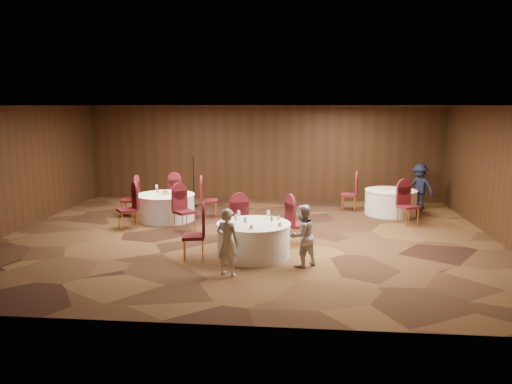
# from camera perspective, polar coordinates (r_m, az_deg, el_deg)

# --- Properties ---
(ground) EXTENTS (12.00, 12.00, 0.00)m
(ground) POSITION_cam_1_polar(r_m,az_deg,el_deg) (12.34, -1.02, -5.18)
(ground) COLOR black
(ground) RESTS_ON ground
(room_shell) EXTENTS (12.00, 12.00, 12.00)m
(room_shell) POSITION_cam_1_polar(r_m,az_deg,el_deg) (11.98, -1.04, 3.93)
(room_shell) COLOR silver
(room_shell) RESTS_ON ground
(table_main) EXTENTS (1.58, 1.58, 0.74)m
(table_main) POSITION_cam_1_polar(r_m,az_deg,el_deg) (10.69, -0.28, -5.48)
(table_main) COLOR white
(table_main) RESTS_ON ground
(table_left) EXTENTS (1.63, 1.63, 0.74)m
(table_left) POSITION_cam_1_polar(r_m,az_deg,el_deg) (14.30, -10.26, -1.70)
(table_left) COLOR white
(table_left) RESTS_ON ground
(table_right) EXTENTS (1.51, 1.51, 0.74)m
(table_right) POSITION_cam_1_polar(r_m,az_deg,el_deg) (15.34, 15.11, -1.11)
(table_right) COLOR white
(table_right) RESTS_ON ground
(chairs_main) EXTENTS (2.85, 2.04, 1.00)m
(chairs_main) POSITION_cam_1_polar(r_m,az_deg,el_deg) (11.27, -1.34, -4.01)
(chairs_main) COLOR #440E0D
(chairs_main) RESTS_ON ground
(chairs_left) EXTENTS (2.89, 3.07, 1.00)m
(chairs_left) POSITION_cam_1_polar(r_m,az_deg,el_deg) (14.27, -10.20, -1.22)
(chairs_left) COLOR #440E0D
(chairs_left) RESTS_ON ground
(chairs_right) EXTENTS (2.09, 2.37, 1.00)m
(chairs_right) POSITION_cam_1_polar(r_m,az_deg,el_deg) (14.88, 13.63, -0.89)
(chairs_right) COLOR #440E0D
(chairs_right) RESTS_ON ground
(tabletop_main) EXTENTS (1.04, 1.03, 0.22)m
(tabletop_main) POSITION_cam_1_polar(r_m,az_deg,el_deg) (10.48, 0.45, -3.15)
(tabletop_main) COLOR silver
(tabletop_main) RESTS_ON table_main
(tabletop_left) EXTENTS (0.80, 0.90, 0.22)m
(tabletop_left) POSITION_cam_1_polar(r_m,az_deg,el_deg) (14.23, -10.33, 0.06)
(tabletop_left) COLOR silver
(tabletop_left) RESTS_ON table_left
(tabletop_right) EXTENTS (0.08, 0.08, 0.22)m
(tabletop_right) POSITION_cam_1_polar(r_m,az_deg,el_deg) (15.03, 16.05, 0.65)
(tabletop_right) COLOR silver
(tabletop_right) RESTS_ON table_right
(mic_stand) EXTENTS (0.24, 0.24, 1.60)m
(mic_stand) POSITION_cam_1_polar(r_m,az_deg,el_deg) (16.10, -7.12, -0.01)
(mic_stand) COLOR black
(mic_stand) RESTS_ON ground
(woman_a) EXTENTS (0.56, 0.47, 1.31)m
(woman_a) POSITION_cam_1_polar(r_m,az_deg,el_deg) (9.48, -3.27, -5.74)
(woman_a) COLOR silver
(woman_a) RESTS_ON ground
(woman_b) EXTENTS (0.78, 0.76, 1.26)m
(woman_b) POSITION_cam_1_polar(r_m,az_deg,el_deg) (10.05, 5.29, -5.00)
(woman_b) COLOR silver
(woman_b) RESTS_ON ground
(man_c) EXTENTS (1.04, 1.00, 1.42)m
(man_c) POSITION_cam_1_polar(r_m,az_deg,el_deg) (16.36, 18.21, 0.61)
(man_c) COLOR black
(man_c) RESTS_ON ground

